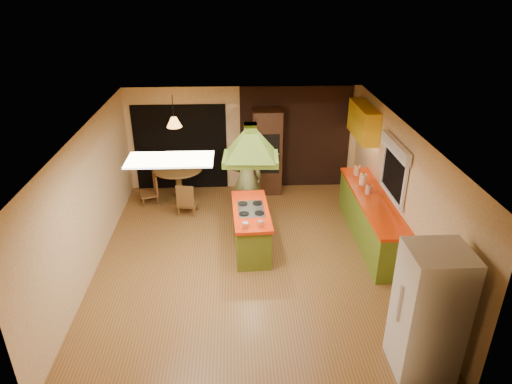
{
  "coord_description": "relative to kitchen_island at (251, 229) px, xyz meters",
  "views": [
    {
      "loc": [
        -0.19,
        -7.15,
        4.82
      ],
      "look_at": [
        0.18,
        0.48,
        1.15
      ],
      "focal_mm": 32.0,
      "sensor_mm": 36.0,
      "label": 1
    }
  ],
  "objects": [
    {
      "name": "chair_left",
      "position": [
        -2.29,
        2.04,
        -0.07
      ],
      "size": [
        0.49,
        0.49,
        0.7
      ],
      "primitive_type": null,
      "rotation": [
        0.0,
        0.0,
        -1.23
      ],
      "color": "brown",
      "rests_on": "ground"
    },
    {
      "name": "kitchen_island",
      "position": [
        0.0,
        0.0,
        0.0
      ],
      "size": [
        0.73,
        1.69,
        0.85
      ],
      "rotation": [
        0.0,
        0.0,
        0.04
      ],
      "color": "#616F1B",
      "rests_on": "ground"
    },
    {
      "name": "range_hood",
      "position": [
        0.0,
        0.0,
        1.83
      ],
      "size": [
        1.01,
        0.75,
        0.79
      ],
      "rotation": [
        0.0,
        0.0,
        -0.06
      ],
      "color": "#526D1B",
      "rests_on": "ceiling_plane"
    },
    {
      "name": "brick_panel",
      "position": [
        1.17,
        2.85,
        0.83
      ],
      "size": [
        2.64,
        0.03,
        2.5
      ],
      "primitive_type": "cube",
      "color": "#381E14",
      "rests_on": "ground"
    },
    {
      "name": "chair_near",
      "position": [
        -1.34,
        1.49,
        -0.05
      ],
      "size": [
        0.47,
        0.47,
        0.74
      ],
      "primitive_type": null,
      "rotation": [
        0.0,
        0.0,
        2.97
      ],
      "color": "brown",
      "rests_on": "ground"
    },
    {
      "name": "canister_large",
      "position": [
        2.32,
        0.84,
        0.61
      ],
      "size": [
        0.18,
        0.18,
        0.23
      ],
      "primitive_type": "cylinder",
      "rotation": [
        0.0,
        0.0,
        -0.21
      ],
      "color": "#F0E8C1",
      "rests_on": "right_counter"
    },
    {
      "name": "ground",
      "position": [
        -0.08,
        -0.38,
        -0.42
      ],
      "size": [
        6.5,
        6.5,
        0.0
      ],
      "primitive_type": "plane",
      "color": "olive",
      "rests_on": "ground"
    },
    {
      "name": "pendant_lamp",
      "position": [
        -1.59,
        2.14,
        1.48
      ],
      "size": [
        0.43,
        0.43,
        0.21
      ],
      "primitive_type": "cone",
      "rotation": [
        0.0,
        0.0,
        -0.37
      ],
      "color": "#FF9E3F",
      "rests_on": "ceiling_plane"
    },
    {
      "name": "canister_medium",
      "position": [
        2.32,
        1.33,
        0.59
      ],
      "size": [
        0.17,
        0.17,
        0.19
      ],
      "primitive_type": "cylinder",
      "rotation": [
        0.0,
        0.0,
        -0.28
      ],
      "color": "beige",
      "rests_on": "right_counter"
    },
    {
      "name": "wall_oven",
      "position": [
        0.48,
        2.56,
        0.59
      ],
      "size": [
        0.67,
        0.6,
        2.03
      ],
      "rotation": [
        0.0,
        0.0,
        0.01
      ],
      "color": "#432615",
      "rests_on": "ground"
    },
    {
      "name": "upper_cabinets",
      "position": [
        2.49,
        1.82,
        1.53
      ],
      "size": [
        0.34,
        1.4,
        0.7
      ],
      "primitive_type": "cube",
      "color": "yellow",
      "rests_on": "room_walls"
    },
    {
      "name": "ceiling_plane",
      "position": [
        -0.08,
        -0.38,
        2.08
      ],
      "size": [
        6.5,
        6.5,
        0.0
      ],
      "primitive_type": "plane",
      "rotation": [
        3.14,
        0.0,
        0.0
      ],
      "color": "silver",
      "rests_on": "room_walls"
    },
    {
      "name": "refrigerator",
      "position": [
        2.16,
        -3.07,
        0.5
      ],
      "size": [
        0.76,
        0.72,
        1.85
      ],
      "primitive_type": "cube",
      "rotation": [
        0.0,
        0.0,
        0.0
      ],
      "color": "white",
      "rests_on": "ground"
    },
    {
      "name": "dining_table",
      "position": [
        -1.59,
        2.14,
        0.16
      ],
      "size": [
        1.12,
        1.12,
        0.83
      ],
      "rotation": [
        0.0,
        0.0,
        -0.18
      ],
      "color": "brown",
      "rests_on": "ground"
    },
    {
      "name": "fluor_panel",
      "position": [
        -1.18,
        -1.58,
        2.06
      ],
      "size": [
        1.2,
        0.6,
        0.03
      ],
      "primitive_type": "cube",
      "color": "white",
      "rests_on": "ceiling_plane"
    },
    {
      "name": "canister_small",
      "position": [
        2.32,
        0.41,
        0.58
      ],
      "size": [
        0.16,
        0.16,
        0.17
      ],
      "primitive_type": "cylinder",
      "rotation": [
        0.0,
        0.0,
        -0.42
      ],
      "color": "beige",
      "rests_on": "right_counter"
    },
    {
      "name": "room_walls",
      "position": [
        -0.08,
        -0.38,
        0.83
      ],
      "size": [
        5.5,
        6.5,
        6.5
      ],
      "color": "beige",
      "rests_on": "ground"
    },
    {
      "name": "nook_opening",
      "position": [
        -1.58,
        2.85,
        0.63
      ],
      "size": [
        2.2,
        0.03,
        2.1
      ],
      "primitive_type": "cube",
      "color": "black",
      "rests_on": "ground"
    },
    {
      "name": "right_counter",
      "position": [
        2.37,
        0.22,
        0.04
      ],
      "size": [
        0.62,
        3.05,
        0.92
      ],
      "color": "olive",
      "rests_on": "ground"
    },
    {
      "name": "man",
      "position": [
        -0.05,
        1.18,
        0.51
      ],
      "size": [
        0.73,
        0.53,
        1.88
      ],
      "primitive_type": "imported",
      "rotation": [
        0.0,
        0.0,
        3.26
      ],
      "color": "brown",
      "rests_on": "ground"
    },
    {
      "name": "window_right",
      "position": [
        2.62,
        0.02,
        1.35
      ],
      "size": [
        0.12,
        1.35,
        1.06
      ],
      "color": "black",
      "rests_on": "room_walls"
    }
  ]
}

